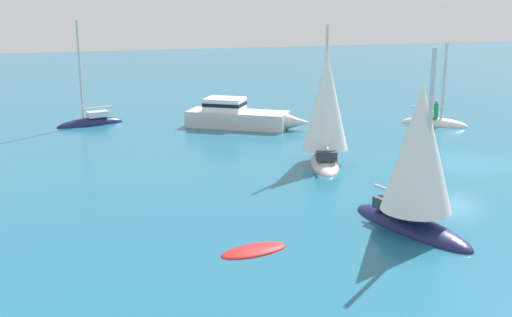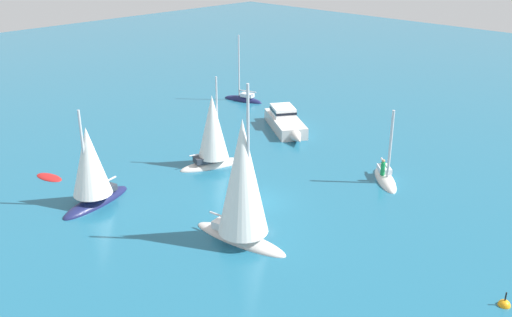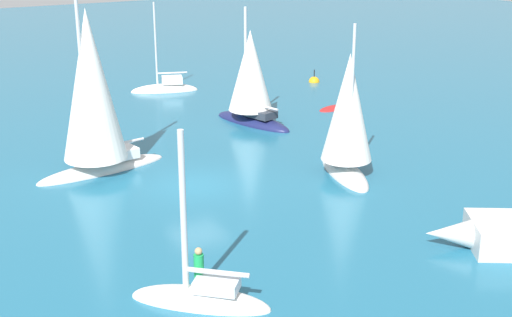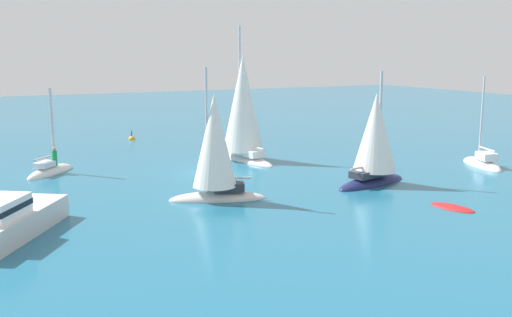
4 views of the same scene
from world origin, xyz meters
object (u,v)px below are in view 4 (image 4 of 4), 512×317
object	(u,v)px
powerboat	(10,219)
sailboat_1	(482,164)
sailboat	(374,145)
ketch_1	(243,111)
channel_buoy	(132,139)
sloop	(215,153)
yacht	(51,171)
skiff	(452,208)

from	to	relation	value
powerboat	sailboat_1	bearing A→B (deg)	-53.31
sailboat	powerboat	distance (m)	20.83
sailboat_1	ketch_1	world-z (taller)	ketch_1
ketch_1	channel_buoy	xyz separation A→B (m)	(4.79, -14.00, -3.71)
powerboat	ketch_1	xyz separation A→B (m)	(-17.09, -11.67, 2.96)
sloop	yacht	bearing A→B (deg)	-38.27
sailboat_1	powerboat	bearing A→B (deg)	113.61
powerboat	channel_buoy	distance (m)	28.47
sailboat	channel_buoy	xyz separation A→B (m)	(8.44, -24.86, -2.45)
powerboat	channel_buoy	size ratio (longest dim) A/B	7.33
sailboat	powerboat	world-z (taller)	sailboat
sloop	channel_buoy	distance (m)	24.23
skiff	sloop	bearing A→B (deg)	43.09
yacht	channel_buoy	size ratio (longest dim) A/B	5.68
yacht	sloop	xyz separation A→B (m)	(-7.15, 11.41, 2.43)
yacht	channel_buoy	xyz separation A→B (m)	(-8.89, -12.62, -0.16)
sloop	channel_buoy	bearing A→B (deg)	-74.49
sailboat	powerboat	size ratio (longest dim) A/B	0.92
skiff	powerboat	bearing A→B (deg)	63.13
yacht	sailboat_1	bearing A→B (deg)	-68.25
sloop	sailboat	bearing A→B (deg)	-165.03
sailboat_1	powerboat	distance (m)	31.29
skiff	channel_buoy	world-z (taller)	channel_buoy
powerboat	channel_buoy	world-z (taller)	powerboat
sailboat_1	channel_buoy	distance (m)	30.50
skiff	sloop	size ratio (longest dim) A/B	0.35
yacht	sailboat	size ratio (longest dim) A/B	0.84
skiff	powerboat	size ratio (longest dim) A/B	0.34
sloop	powerboat	bearing A→B (deg)	28.47
yacht	ketch_1	distance (m)	14.20
sailboat	channel_buoy	world-z (taller)	sailboat
skiff	ketch_1	distance (m)	18.05
yacht	ketch_1	bearing A→B (deg)	-51.94
ketch_1	channel_buoy	distance (m)	15.25
skiff	sailboat_1	xyz separation A→B (m)	(-10.37, -7.35, 0.12)
powerboat	sloop	xyz separation A→B (m)	(-10.56, -1.64, 1.84)
sloop	channel_buoy	size ratio (longest dim) A/B	7.03
powerboat	ketch_1	distance (m)	20.90
yacht	sloop	bearing A→B (deg)	-104.09
sailboat_1	channel_buoy	xyz separation A→B (m)	(18.94, -23.90, -0.12)
channel_buoy	ketch_1	bearing A→B (deg)	108.89
channel_buoy	sailboat_1	bearing A→B (deg)	128.39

